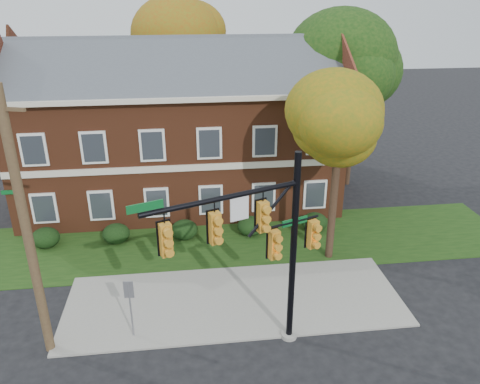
{
  "coord_description": "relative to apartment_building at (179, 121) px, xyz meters",
  "views": [
    {
      "loc": [
        -1.77,
        -15.15,
        12.08
      ],
      "look_at": [
        0.48,
        3.0,
        4.14
      ],
      "focal_mm": 35.0,
      "sensor_mm": 36.0,
      "label": 1
    }
  ],
  "objects": [
    {
      "name": "grass_strip",
      "position": [
        2.0,
        -5.95,
        -4.97
      ],
      "size": [
        30.0,
        6.0,
        0.04
      ],
      "primitive_type": "cube",
      "color": "#193811",
      "rests_on": "ground"
    },
    {
      "name": "hedge_right",
      "position": [
        3.5,
        -5.25,
        -4.46
      ],
      "size": [
        1.4,
        1.26,
        1.05
      ],
      "primitive_type": "ellipsoid",
      "color": "black",
      "rests_on": "ground"
    },
    {
      "name": "traffic_signal",
      "position": [
        2.55,
        -13.86,
        -0.41
      ],
      "size": [
        6.25,
        2.48,
        7.38
      ],
      "rotation": [
        0.0,
        0.0,
        0.36
      ],
      "color": "gray",
      "rests_on": "ground"
    },
    {
      "name": "sign_post",
      "position": [
        -2.03,
        -12.65,
        -3.3
      ],
      "size": [
        0.36,
        0.08,
        2.48
      ],
      "rotation": [
        0.0,
        0.0,
        -0.1
      ],
      "color": "slate",
      "rests_on": "ground"
    },
    {
      "name": "tree_far_rear",
      "position": [
        1.34,
        7.84,
        3.86
      ],
      "size": [
        6.84,
        6.46,
        11.52
      ],
      "color": "black",
      "rests_on": "ground"
    },
    {
      "name": "hedge_left",
      "position": [
        -3.5,
        -5.25,
        -4.46
      ],
      "size": [
        1.4,
        1.26,
        1.05
      ],
      "primitive_type": "ellipsoid",
      "color": "black",
      "rests_on": "ground"
    },
    {
      "name": "hedge_center",
      "position": [
        0.0,
        -5.25,
        -4.46
      ],
      "size": [
        1.4,
        1.26,
        1.05
      ],
      "primitive_type": "ellipsoid",
      "color": "black",
      "rests_on": "ground"
    },
    {
      "name": "ground",
      "position": [
        2.0,
        -11.95,
        -4.99
      ],
      "size": [
        120.0,
        120.0,
        0.0
      ],
      "primitive_type": "plane",
      "color": "black",
      "rests_on": "ground"
    },
    {
      "name": "utility_pole",
      "position": [
        -5.0,
        -12.95,
        -0.09
      ],
      "size": [
        1.47,
        0.53,
        9.65
      ],
      "rotation": [
        0.0,
        0.0,
        -0.29
      ],
      "color": "#4C3523",
      "rests_on": "ground"
    },
    {
      "name": "tree_right_rear",
      "position": [
        11.31,
        0.86,
        3.13
      ],
      "size": [
        6.3,
        5.95,
        10.62
      ],
      "color": "black",
      "rests_on": "ground"
    },
    {
      "name": "hedge_far_left",
      "position": [
        -7.0,
        -5.25,
        -4.46
      ],
      "size": [
        1.4,
        1.26,
        1.05
      ],
      "primitive_type": "ellipsoid",
      "color": "black",
      "rests_on": "ground"
    },
    {
      "name": "apartment_building",
      "position": [
        0.0,
        0.0,
        0.0
      ],
      "size": [
        18.8,
        8.8,
        9.74
      ],
      "color": "brown",
      "rests_on": "ground"
    },
    {
      "name": "hedge_far_right",
      "position": [
        7.0,
        -5.25,
        -4.46
      ],
      "size": [
        1.4,
        1.26,
        1.05
      ],
      "primitive_type": "ellipsoid",
      "color": "black",
      "rests_on": "ground"
    },
    {
      "name": "tree_near_right",
      "position": [
        7.22,
        -8.09,
        1.68
      ],
      "size": [
        4.5,
        4.25,
        8.58
      ],
      "color": "black",
      "rests_on": "ground"
    },
    {
      "name": "sidewalk",
      "position": [
        2.0,
        -10.95,
        -4.95
      ],
      "size": [
        14.0,
        5.0,
        0.08
      ],
      "primitive_type": "cube",
      "color": "gray",
      "rests_on": "ground"
    }
  ]
}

